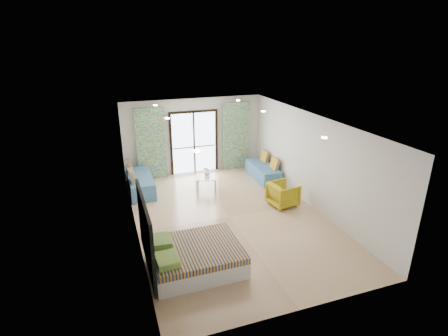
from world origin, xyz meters
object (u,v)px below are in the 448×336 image
object	(u,v)px
bed	(195,257)
coffee_table	(206,178)
daybed_right	(263,171)
armchair	(283,193)
daybed_left	(140,183)

from	to	relation	value
bed	coffee_table	size ratio (longest dim) A/B	2.22
daybed_right	coffee_table	size ratio (longest dim) A/B	2.07
bed	armchair	distance (m)	3.83
bed	daybed_right	distance (m)	5.52
daybed_left	armchair	xyz separation A→B (m)	(3.86, -2.42, 0.09)
daybed_left	daybed_right	xyz separation A→B (m)	(4.23, -0.30, -0.03)
coffee_table	daybed_left	bearing A→B (deg)	164.72
coffee_table	bed	bearing A→B (deg)	-109.87
daybed_left	armchair	bearing A→B (deg)	-31.89
daybed_right	armchair	distance (m)	2.16
daybed_left	daybed_right	distance (m)	4.24
daybed_left	daybed_right	size ratio (longest dim) A/B	1.09
daybed_left	coffee_table	world-z (taller)	daybed_left
coffee_table	armchair	xyz separation A→B (m)	(1.80, -1.86, -0.01)
armchair	daybed_right	bearing A→B (deg)	-18.88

